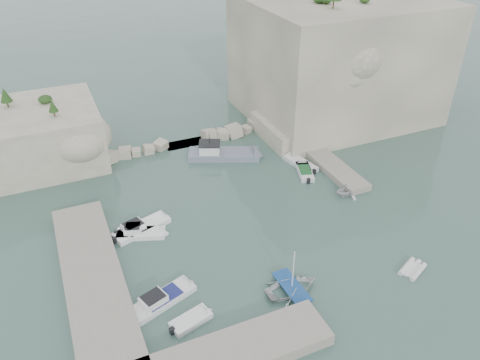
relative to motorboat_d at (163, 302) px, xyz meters
name	(u,v)px	position (x,y,z in m)	size (l,w,h in m)	color
ground	(263,233)	(11.96, 4.90, 0.00)	(400.00, 400.00, 0.00)	#406057
cliff_east	(337,59)	(34.96, 27.90, 8.50)	(26.00, 22.00, 17.00)	beige
cliff_terrace	(291,129)	(24.96, 22.90, 1.25)	(8.00, 10.00, 2.50)	beige
outcrop_west	(33,136)	(-8.04, 29.90, 3.50)	(16.00, 14.00, 7.00)	beige
quay_west	(95,284)	(-5.04, 3.90, 0.55)	(5.00, 24.00, 1.10)	#9E9689
quay_south	(216,360)	(1.96, -7.60, 0.55)	(18.00, 4.00, 1.10)	#9E9689
ledge_east	(324,159)	(25.46, 14.90, 0.40)	(3.00, 16.00, 0.80)	#9E9689
breakwater	(187,139)	(10.96, 26.90, 0.70)	(28.00, 3.00, 1.40)	beige
motorboat_d	(163,302)	(0.00, 0.00, 0.00)	(6.51, 1.94, 1.40)	white
motorboat_e	(191,323)	(1.48, -3.10, 0.00)	(3.74, 1.53, 0.70)	white
motorboat_b	(141,236)	(0.40, 9.57, 0.00)	(5.32, 1.74, 1.40)	white
motorboat_a	(142,230)	(0.69, 10.45, 0.00)	(6.60, 1.96, 1.40)	white
rowboat	(292,291)	(10.73, -3.26, 0.00)	(3.46, 4.85, 1.00)	silver
inflatable_dinghy	(412,271)	(22.20, -5.52, 0.00)	(2.97, 1.44, 0.44)	silver
tender_east_a	(346,195)	(23.83, 7.44, 0.00)	(2.82, 3.27, 1.72)	silver
tender_east_b	(305,174)	(21.76, 13.40, 0.00)	(4.68, 1.60, 0.70)	silver
tender_east_c	(300,165)	(22.28, 15.44, 0.00)	(5.56, 1.80, 0.70)	silver
tender_east_d	(292,151)	(23.24, 19.17, 0.00)	(1.51, 4.03, 1.56)	white
work_boat	(224,157)	(14.15, 21.21, 0.00)	(10.00, 2.96, 2.20)	slate
rowboat_mast	(293,269)	(10.73, -3.26, 2.60)	(0.10, 0.10, 4.20)	white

